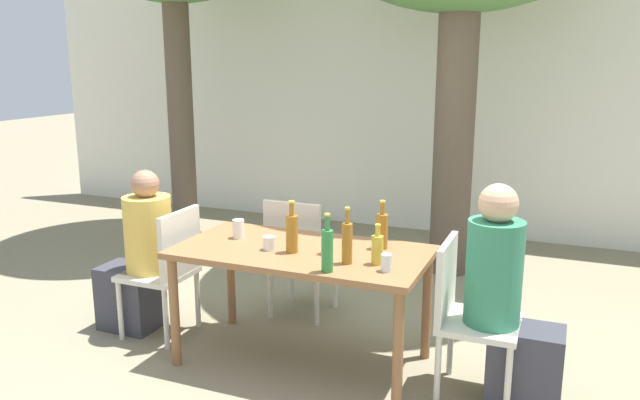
% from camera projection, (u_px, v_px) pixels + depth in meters
% --- Properties ---
extents(ground_plane, '(30.00, 30.00, 0.00)m').
position_uv_depth(ground_plane, '(302.00, 360.00, 4.04)').
color(ground_plane, gray).
extents(cafe_building_wall, '(10.00, 0.08, 2.80)m').
position_uv_depth(cafe_building_wall, '(429.00, 106.00, 6.84)').
color(cafe_building_wall, white).
rests_on(cafe_building_wall, ground_plane).
extents(dining_table_front, '(1.57, 0.82, 0.76)m').
position_uv_depth(dining_table_front, '(302.00, 262.00, 3.89)').
color(dining_table_front, brown).
rests_on(dining_table_front, ground_plane).
extents(patio_chair_0, '(0.44, 0.44, 0.91)m').
position_uv_depth(patio_chair_0, '(168.00, 265.00, 4.31)').
color(patio_chair_0, beige).
rests_on(patio_chair_0, ground_plane).
extents(patio_chair_1, '(0.44, 0.44, 0.91)m').
position_uv_depth(patio_chair_1, '(465.00, 309.00, 3.55)').
color(patio_chair_1, beige).
rests_on(patio_chair_1, ground_plane).
extents(patio_chair_2, '(0.44, 0.44, 0.91)m').
position_uv_depth(patio_chair_2, '(298.00, 251.00, 4.62)').
color(patio_chair_2, beige).
rests_on(patio_chair_2, ground_plane).
extents(person_seated_0, '(0.56, 0.33, 1.18)m').
position_uv_depth(person_seated_0, '(139.00, 261.00, 4.39)').
color(person_seated_0, '#383842').
rests_on(person_seated_0, ground_plane).
extents(person_seated_1, '(0.56, 0.31, 1.26)m').
position_uv_depth(person_seated_1, '(508.00, 308.00, 3.46)').
color(person_seated_1, '#383842').
rests_on(person_seated_1, ground_plane).
extents(amber_bottle_0, '(0.07, 0.07, 0.32)m').
position_uv_depth(amber_bottle_0, '(292.00, 232.00, 3.79)').
color(amber_bottle_0, '#9E661E').
rests_on(amber_bottle_0, dining_table_front).
extents(amber_bottle_1, '(0.06, 0.06, 0.33)m').
position_uv_depth(amber_bottle_1, '(347.00, 242.00, 3.58)').
color(amber_bottle_1, '#9E661E').
rests_on(amber_bottle_1, dining_table_front).
extents(green_bottle_2, '(0.07, 0.07, 0.33)m').
position_uv_depth(green_bottle_2, '(327.00, 249.00, 3.44)').
color(green_bottle_2, '#287A38').
rests_on(green_bottle_2, dining_table_front).
extents(oil_cruet_3, '(0.07, 0.07, 0.24)m').
position_uv_depth(oil_cruet_3, '(377.00, 249.00, 3.58)').
color(oil_cruet_3, gold).
rests_on(oil_cruet_3, dining_table_front).
extents(amber_bottle_4, '(0.07, 0.07, 0.31)m').
position_uv_depth(amber_bottle_4, '(382.00, 230.00, 3.86)').
color(amber_bottle_4, '#9E661E').
rests_on(amber_bottle_4, dining_table_front).
extents(drinking_glass_0, '(0.08, 0.08, 0.09)m').
position_uv_depth(drinking_glass_0, '(269.00, 243.00, 3.85)').
color(drinking_glass_0, silver).
rests_on(drinking_glass_0, dining_table_front).
extents(drinking_glass_1, '(0.06, 0.06, 0.10)m').
position_uv_depth(drinking_glass_1, '(386.00, 263.00, 3.46)').
color(drinking_glass_1, silver).
rests_on(drinking_glass_1, dining_table_front).
extents(drinking_glass_2, '(0.07, 0.07, 0.11)m').
position_uv_depth(drinking_glass_2, '(327.00, 246.00, 3.77)').
color(drinking_glass_2, white).
rests_on(drinking_glass_2, dining_table_front).
extents(drinking_glass_3, '(0.08, 0.08, 0.12)m').
position_uv_depth(drinking_glass_3, '(238.00, 229.00, 4.10)').
color(drinking_glass_3, silver).
rests_on(drinking_glass_3, dining_table_front).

